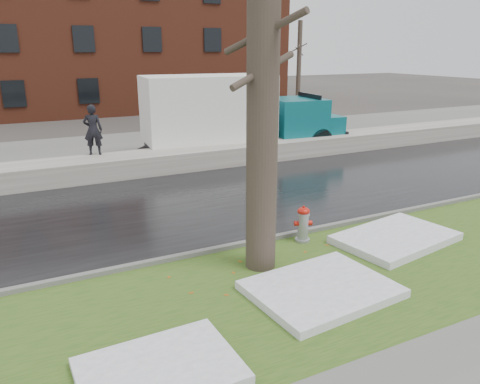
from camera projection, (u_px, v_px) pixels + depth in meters
name	position (u px, v px, depth m)	size (l,w,h in m)	color
ground	(291.00, 258.00, 10.40)	(120.00, 120.00, 0.00)	#47423D
verge	(325.00, 281.00, 9.32)	(60.00, 4.50, 0.04)	#2A4B19
road	(211.00, 201.00, 14.23)	(60.00, 7.00, 0.03)	black
parking_lot	(138.00, 149.00, 21.49)	(60.00, 9.00, 0.03)	slate
curb	(268.00, 239.00, 11.23)	(60.00, 0.15, 0.14)	slate
snowbank	(167.00, 161.00, 17.71)	(60.00, 1.60, 0.75)	#B4B0A4
brick_building	(101.00, 40.00, 35.38)	(26.00, 12.00, 10.00)	maroon
bg_tree_right	(299.00, 63.00, 36.76)	(1.40, 1.62, 6.50)	#504339
fire_hydrant	(303.00, 222.00, 11.07)	(0.44, 0.42, 0.89)	#95969C
tree	(263.00, 75.00, 8.79)	(1.59, 1.85, 7.83)	#504339
box_truck	(233.00, 113.00, 19.89)	(10.31, 3.11, 3.41)	black
worker	(93.00, 130.00, 16.77)	(0.66, 0.43, 1.81)	black
snow_patch_near	(321.00, 289.00, 8.81)	(2.60, 2.00, 0.16)	white
snow_patch_far	(160.00, 371.00, 6.60)	(2.20, 1.60, 0.14)	white
snow_patch_side	(395.00, 238.00, 11.17)	(2.80, 1.80, 0.18)	white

